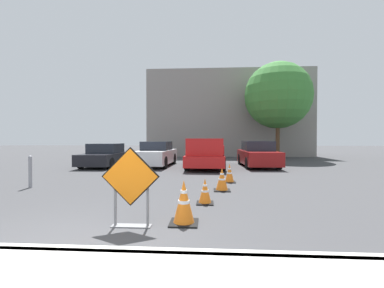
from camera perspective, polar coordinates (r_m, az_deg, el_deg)
ground_plane at (r=13.56m, az=-4.99°, el=-5.67°), size 96.00×96.00×0.00m
curb_lip at (r=4.18m, az=-27.68°, el=-20.60°), size 25.14×0.20×0.14m
road_closed_sign at (r=4.83m, az=-13.48°, el=-8.54°), size 1.07×0.20×1.46m
traffic_cone_nearest at (r=4.98m, az=-1.83°, el=-12.84°), size 0.53×0.53×0.83m
traffic_cone_second at (r=6.47m, az=2.91°, el=-10.49°), size 0.42×0.42×0.63m
traffic_cone_third at (r=8.07m, az=6.67°, el=-7.86°), size 0.50×0.50×0.71m
traffic_cone_fourth at (r=9.62m, az=8.33°, el=-6.47°), size 0.44×0.44×0.69m
parked_car_nearest at (r=15.88m, az=-18.68°, el=-2.49°), size 1.87×4.10×1.33m
parked_car_second at (r=15.35m, az=-7.88°, el=-2.33°), size 1.95×4.27×1.45m
pickup_truck at (r=14.09m, az=3.17°, el=-2.39°), size 2.21×5.11×1.63m
parked_car_third at (r=15.27m, az=14.43°, el=-2.35°), size 1.96×4.09×1.49m
bollard_nearest at (r=10.02m, az=-32.29°, el=-5.05°), size 0.12×0.12×1.06m
building_facade_backdrop at (r=25.78m, az=7.96°, el=6.42°), size 15.13×5.00×7.96m
street_tree_behind_lot at (r=21.66m, az=18.56°, el=10.18°), size 5.22×5.22×7.65m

